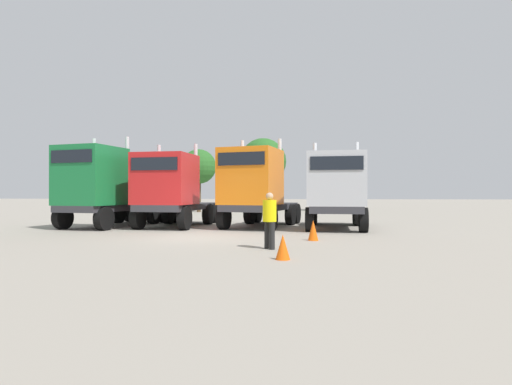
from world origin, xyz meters
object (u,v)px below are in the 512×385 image
(semi_truck_silver, at_px, (336,190))
(visitor_in_hivis, at_px, (270,216))
(semi_truck_red, at_px, (171,189))
(traffic_cone_near, at_px, (313,230))
(semi_truck_orange, at_px, (255,187))
(semi_truck_green, at_px, (100,187))
(traffic_cone_mid, at_px, (283,247))

(semi_truck_silver, relative_size, visitor_in_hivis, 3.67)
(semi_truck_red, xyz_separation_m, traffic_cone_near, (6.52, -4.56, -1.46))
(visitor_in_hivis, xyz_separation_m, traffic_cone_near, (1.30, 2.32, -0.60))
(semi_truck_orange, distance_m, visitor_in_hivis, 7.26)
(semi_truck_silver, height_order, traffic_cone_near, semi_truck_silver)
(semi_truck_green, xyz_separation_m, visitor_in_hivis, (8.50, -6.49, -0.99))
(semi_truck_green, bearing_deg, visitor_in_hivis, 63.54)
(visitor_in_hivis, xyz_separation_m, traffic_cone_mid, (0.48, -1.89, -0.63))
(semi_truck_silver, bearing_deg, traffic_cone_mid, -9.18)
(semi_truck_green, xyz_separation_m, semi_truck_silver, (10.89, 0.22, -0.17))
(semi_truck_orange, relative_size, semi_truck_silver, 1.03)
(semi_truck_silver, bearing_deg, semi_truck_orange, -92.44)
(semi_truck_orange, height_order, traffic_cone_mid, semi_truck_orange)
(traffic_cone_near, bearing_deg, visitor_in_hivis, -119.27)
(semi_truck_red, height_order, semi_truck_silver, semi_truck_red)
(semi_truck_silver, bearing_deg, visitor_in_hivis, -16.28)
(semi_truck_red, distance_m, traffic_cone_near, 8.09)
(semi_truck_orange, bearing_deg, semi_truck_red, -74.93)
(semi_truck_silver, height_order, traffic_cone_mid, semi_truck_silver)
(semi_truck_green, xyz_separation_m, semi_truck_orange, (7.23, 0.59, -0.03))
(visitor_in_hivis, relative_size, traffic_cone_near, 2.35)
(semi_truck_red, bearing_deg, traffic_cone_mid, 37.21)
(traffic_cone_near, bearing_deg, semi_truck_silver, 75.99)
(traffic_cone_near, bearing_deg, semi_truck_green, 156.99)
(traffic_cone_mid, bearing_deg, semi_truck_silver, 77.44)
(semi_truck_green, height_order, traffic_cone_near, semi_truck_green)
(visitor_in_hivis, bearing_deg, semi_truck_red, 91.22)
(semi_truck_orange, relative_size, visitor_in_hivis, 3.78)
(traffic_cone_mid, bearing_deg, semi_truck_orange, 101.00)
(semi_truck_orange, distance_m, traffic_cone_mid, 9.28)
(semi_truck_orange, bearing_deg, semi_truck_green, -73.05)
(traffic_cone_mid, bearing_deg, visitor_in_hivis, 104.26)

